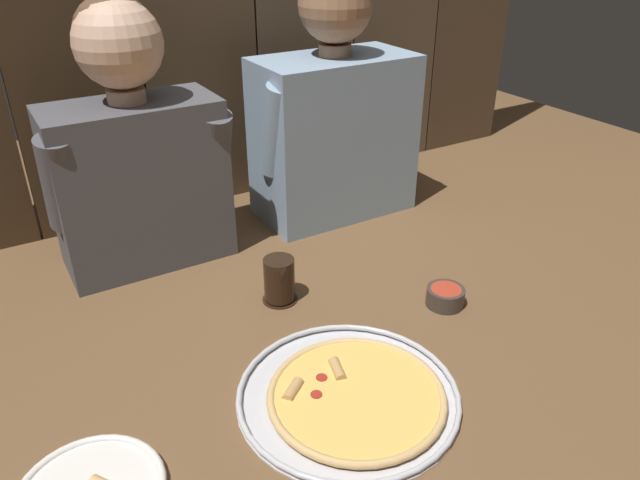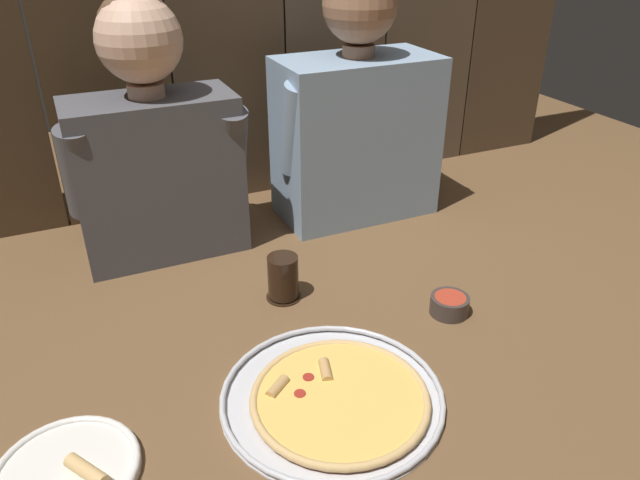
{
  "view_description": "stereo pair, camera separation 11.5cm",
  "coord_description": "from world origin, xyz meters",
  "px_view_note": "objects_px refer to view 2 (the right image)",
  "views": [
    {
      "loc": [
        -0.56,
        -0.77,
        0.73
      ],
      "look_at": [
        -0.03,
        0.1,
        0.18
      ],
      "focal_mm": 33.71,
      "sensor_mm": 36.0,
      "label": 1
    },
    {
      "loc": [
        -0.45,
        -0.82,
        0.73
      ],
      "look_at": [
        -0.03,
        0.1,
        0.18
      ],
      "focal_mm": 33.71,
      "sensor_mm": 36.0,
      "label": 2
    }
  ],
  "objects_px": {
    "diner_right": "(357,111)",
    "dinner_plate": "(67,471)",
    "drinking_glass": "(283,278)",
    "pizza_tray": "(335,397)",
    "dipping_bowl": "(450,305)",
    "diner_left": "(153,141)"
  },
  "relations": [
    {
      "from": "diner_right",
      "to": "dinner_plate",
      "type": "bearing_deg",
      "value": -141.93
    },
    {
      "from": "dinner_plate",
      "to": "drinking_glass",
      "type": "height_order",
      "value": "drinking_glass"
    },
    {
      "from": "pizza_tray",
      "to": "dinner_plate",
      "type": "height_order",
      "value": "dinner_plate"
    },
    {
      "from": "dinner_plate",
      "to": "diner_right",
      "type": "distance_m",
      "value": 1.05
    },
    {
      "from": "drinking_glass",
      "to": "dipping_bowl",
      "type": "height_order",
      "value": "drinking_glass"
    },
    {
      "from": "pizza_tray",
      "to": "drinking_glass",
      "type": "height_order",
      "value": "drinking_glass"
    },
    {
      "from": "drinking_glass",
      "to": "diner_right",
      "type": "bearing_deg",
      "value": 43.62
    },
    {
      "from": "dinner_plate",
      "to": "drinking_glass",
      "type": "xyz_separation_m",
      "value": [
        0.46,
        0.31,
        0.04
      ]
    },
    {
      "from": "pizza_tray",
      "to": "dinner_plate",
      "type": "relative_size",
      "value": 1.79
    },
    {
      "from": "dinner_plate",
      "to": "diner_left",
      "type": "bearing_deg",
      "value": 65.87
    },
    {
      "from": "diner_left",
      "to": "diner_right",
      "type": "distance_m",
      "value": 0.52
    },
    {
      "from": "dipping_bowl",
      "to": "diner_right",
      "type": "bearing_deg",
      "value": 84.99
    },
    {
      "from": "drinking_glass",
      "to": "diner_left",
      "type": "height_order",
      "value": "diner_left"
    },
    {
      "from": "dinner_plate",
      "to": "pizza_tray",
      "type": "bearing_deg",
      "value": -3.3
    },
    {
      "from": "pizza_tray",
      "to": "dipping_bowl",
      "type": "xyz_separation_m",
      "value": [
        0.33,
        0.13,
        0.01
      ]
    },
    {
      "from": "diner_right",
      "to": "diner_left",
      "type": "bearing_deg",
      "value": 179.99
    },
    {
      "from": "drinking_glass",
      "to": "diner_right",
      "type": "relative_size",
      "value": 0.16
    },
    {
      "from": "pizza_tray",
      "to": "dinner_plate",
      "type": "bearing_deg",
      "value": 176.7
    },
    {
      "from": "dinner_plate",
      "to": "diner_right",
      "type": "bearing_deg",
      "value": 38.07
    },
    {
      "from": "pizza_tray",
      "to": "diner_left",
      "type": "distance_m",
      "value": 0.72
    },
    {
      "from": "dipping_bowl",
      "to": "diner_right",
      "type": "relative_size",
      "value": 0.13
    },
    {
      "from": "pizza_tray",
      "to": "diner_right",
      "type": "height_order",
      "value": "diner_right"
    }
  ]
}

